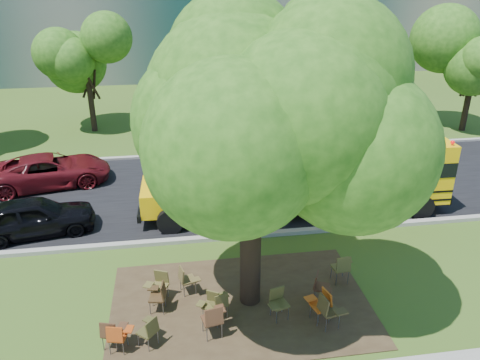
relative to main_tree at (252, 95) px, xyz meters
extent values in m
plane|color=#37551A|center=(-1.28, 0.36, -5.78)|extent=(160.00, 160.00, 0.00)
cube|color=#382819|center=(-0.28, -0.14, -5.76)|extent=(7.00, 4.50, 0.03)
cube|color=black|center=(-1.28, 7.36, -5.76)|extent=(80.00, 8.00, 0.04)
cube|color=gray|center=(-1.28, 3.36, -5.71)|extent=(80.00, 0.25, 0.14)
cube|color=gray|center=(-1.28, 11.46, -5.71)|extent=(80.00, 0.25, 0.14)
cylinder|color=black|center=(-6.28, 16.36, -4.03)|extent=(0.32, 0.32, 3.50)
sphere|color=#255714|center=(-6.28, 16.36, -1.56)|extent=(4.80, 4.80, 4.80)
cylinder|color=black|center=(6.72, 14.36, -3.68)|extent=(0.38, 0.38, 4.20)
sphere|color=#255714|center=(6.72, 14.36, -0.74)|extent=(5.60, 5.60, 5.60)
cylinder|color=black|center=(14.72, 13.36, -3.98)|extent=(0.34, 0.34, 3.60)
sphere|color=#255714|center=(14.72, 13.36, -1.43)|extent=(5.00, 5.00, 5.00)
cylinder|color=black|center=(0.00, 0.00, -3.42)|extent=(0.56, 0.56, 4.71)
sphere|color=#255714|center=(0.00, 0.00, 0.01)|extent=(7.20, 7.20, 7.20)
cube|color=#F5B607|center=(3.12, 5.01, -4.15)|extent=(10.13, 2.57, 2.24)
cube|color=black|center=(3.40, 5.00, -3.90)|extent=(9.58, 2.59, 0.55)
cube|color=#F5B607|center=(-2.49, 5.17, -4.86)|extent=(1.25, 2.05, 0.87)
cube|color=black|center=(3.12, 5.01, -4.72)|extent=(10.15, 2.60, 0.07)
cube|color=black|center=(3.12, 5.01, -5.06)|extent=(10.15, 2.60, 0.07)
cylinder|color=black|center=(-2.12, 4.01, -5.32)|extent=(0.92, 0.30, 0.92)
cylinder|color=black|center=(-2.06, 6.30, -5.32)|extent=(0.92, 0.30, 0.92)
cylinder|color=black|center=(5.74, 3.79, -5.32)|extent=(0.92, 0.30, 0.92)
cylinder|color=black|center=(5.81, 6.08, -5.32)|extent=(0.92, 0.30, 0.92)
cylinder|color=black|center=(7.02, 3.75, -5.32)|extent=(0.92, 0.30, 0.92)
cylinder|color=black|center=(7.09, 6.04, -5.32)|extent=(0.92, 0.30, 0.92)
cube|color=#A63E11|center=(-3.42, -1.39, -5.34)|extent=(0.48, 0.47, 0.05)
cube|color=#A63E11|center=(-3.46, -1.56, -5.13)|extent=(0.40, 0.17, 0.39)
cube|color=#A63E11|center=(-3.17, -1.31, -5.22)|extent=(0.27, 0.31, 0.03)
cylinder|color=slate|center=(-3.55, -1.20, -5.56)|extent=(0.02, 0.02, 0.44)
cylinder|color=slate|center=(-3.30, -1.59, -5.56)|extent=(0.02, 0.02, 0.44)
cube|color=#462919|center=(-3.58, -1.24, -5.34)|extent=(0.50, 0.49, 0.05)
cube|color=#462919|center=(-3.63, -1.41, -5.13)|extent=(0.40, 0.20, 0.39)
cube|color=#462919|center=(-3.32, -1.18, -5.22)|extent=(0.28, 0.32, 0.03)
cylinder|color=slate|center=(-3.69, -1.04, -5.56)|extent=(0.02, 0.02, 0.44)
cylinder|color=slate|center=(-3.47, -1.45, -5.56)|extent=(0.02, 0.02, 0.44)
cube|color=#413D1C|center=(-2.73, -1.33, -5.34)|extent=(0.56, 0.56, 0.05)
cube|color=#413D1C|center=(-2.60, -1.45, -5.12)|extent=(0.33, 0.36, 0.39)
cube|color=#413D1C|center=(-2.68, -1.07, -5.22)|extent=(0.35, 0.34, 0.03)
cylinder|color=slate|center=(-2.96, -1.35, -5.56)|extent=(0.02, 0.02, 0.44)
cylinder|color=slate|center=(-2.50, -1.32, -5.56)|extent=(0.02, 0.02, 0.44)
cube|color=#4F4A22|center=(-1.14, -0.58, -5.38)|extent=(0.50, 0.50, 0.04)
cube|color=#4F4A22|center=(-1.06, -0.44, -5.18)|extent=(0.35, 0.25, 0.36)
cube|color=#4F4A22|center=(-1.39, -0.58, -5.27)|extent=(0.30, 0.31, 0.03)
cylinder|color=slate|center=(-1.09, -0.79, -5.58)|extent=(0.02, 0.02, 0.40)
cylinder|color=slate|center=(-1.19, -0.37, -5.58)|extent=(0.02, 0.02, 0.40)
cube|color=#4D2D1B|center=(-1.16, -1.22, -5.27)|extent=(0.55, 0.53, 0.06)
cube|color=#4D2D1B|center=(-1.12, -1.42, -5.03)|extent=(0.46, 0.19, 0.45)
cube|color=#4D2D1B|center=(-0.93, -1.01, -5.14)|extent=(0.30, 0.36, 0.03)
cylinder|color=slate|center=(-1.39, -1.07, -5.53)|extent=(0.03, 0.03, 0.50)
cylinder|color=slate|center=(-0.94, -1.37, -5.53)|extent=(0.03, 0.03, 0.50)
cube|color=#4C4721|center=(0.64, -0.84, -5.32)|extent=(0.51, 0.50, 0.05)
cube|color=#4C4721|center=(0.59, -0.67, -5.10)|extent=(0.42, 0.20, 0.41)
cube|color=#4C4721|center=(0.44, -1.04, -5.20)|extent=(0.29, 0.33, 0.03)
cylinder|color=slate|center=(0.85, -0.96, -5.55)|extent=(0.02, 0.02, 0.46)
cylinder|color=slate|center=(0.42, -0.72, -5.55)|extent=(0.02, 0.02, 0.46)
cube|color=#C95715|center=(1.65, -1.09, -5.31)|extent=(0.52, 0.53, 0.05)
cube|color=#C95715|center=(1.83, -1.04, -5.08)|extent=(0.20, 0.43, 0.42)
cube|color=#C95715|center=(1.44, -0.89, -5.18)|extent=(0.34, 0.30, 0.03)
cylinder|color=slate|center=(1.52, -1.31, -5.54)|extent=(0.03, 0.03, 0.47)
cylinder|color=slate|center=(1.77, -0.88, -5.54)|extent=(0.03, 0.03, 0.47)
cube|color=#43381D|center=(1.82, -1.32, -5.28)|extent=(0.53, 0.55, 0.06)
cube|color=#43381D|center=(1.62, -1.36, -5.04)|extent=(0.19, 0.45, 0.44)
cube|color=#43381D|center=(2.02, -1.55, -5.15)|extent=(0.35, 0.30, 0.03)
cylinder|color=slate|center=(1.96, -1.10, -5.53)|extent=(0.03, 0.03, 0.50)
cylinder|color=slate|center=(1.67, -1.54, -5.53)|extent=(0.03, 0.03, 0.50)
cube|color=#3C2915|center=(-2.51, -0.08, -5.32)|extent=(0.47, 0.48, 0.05)
cube|color=#3C2915|center=(-2.34, -0.11, -5.10)|extent=(0.16, 0.41, 0.40)
cube|color=#3C2915|center=(-2.61, 0.18, -5.20)|extent=(0.31, 0.27, 0.03)
cylinder|color=slate|center=(-2.71, -0.22, -5.55)|extent=(0.02, 0.02, 0.45)
cylinder|color=slate|center=(-2.32, 0.06, -5.55)|extent=(0.02, 0.02, 0.45)
cube|color=brown|center=(-2.46, 0.37, -5.32)|extent=(0.55, 0.54, 0.05)
cube|color=brown|center=(-2.39, 0.54, -5.10)|extent=(0.41, 0.25, 0.41)
cube|color=brown|center=(-2.74, 0.34, -5.20)|extent=(0.32, 0.35, 0.03)
cylinder|color=slate|center=(-2.37, 0.14, -5.55)|extent=(0.02, 0.02, 0.45)
cylinder|color=slate|center=(-2.55, 0.60, -5.55)|extent=(0.02, 0.02, 0.45)
cube|color=brown|center=(-1.67, 0.59, -5.33)|extent=(0.49, 0.51, 0.05)
cube|color=brown|center=(-1.85, 0.55, -5.11)|extent=(0.19, 0.41, 0.40)
cube|color=brown|center=(-1.48, 0.40, -5.21)|extent=(0.33, 0.28, 0.03)
cylinder|color=slate|center=(-1.55, 0.80, -5.55)|extent=(0.02, 0.02, 0.45)
cylinder|color=slate|center=(-1.79, 0.38, -5.55)|extent=(0.02, 0.02, 0.45)
cube|color=#43401D|center=(-0.92, -0.55, -5.35)|extent=(0.51, 0.50, 0.05)
cube|color=#43401D|center=(-0.86, -0.70, -5.15)|extent=(0.38, 0.23, 0.38)
cube|color=#43401D|center=(-0.77, -0.34, -5.24)|extent=(0.29, 0.32, 0.03)
cylinder|color=slate|center=(-1.13, -0.46, -5.57)|extent=(0.02, 0.02, 0.42)
cylinder|color=slate|center=(-0.72, -0.63, -5.57)|extent=(0.02, 0.02, 0.42)
cube|color=#442718|center=(1.95, -0.31, -5.32)|extent=(0.55, 0.56, 0.05)
cube|color=#442718|center=(1.78, -0.23, -5.10)|extent=(0.26, 0.41, 0.41)
cube|color=#442718|center=(1.97, -0.59, -5.20)|extent=(0.35, 0.32, 0.03)
cylinder|color=slate|center=(2.18, -0.23, -5.55)|extent=(0.02, 0.02, 0.45)
cylinder|color=slate|center=(1.72, -0.39, -5.55)|extent=(0.02, 0.02, 0.45)
cube|color=brown|center=(2.74, 0.46, -5.29)|extent=(0.49, 0.47, 0.05)
cube|color=brown|center=(2.76, 0.27, -5.05)|extent=(0.44, 0.14, 0.43)
cube|color=brown|center=(2.99, 0.64, -5.16)|extent=(0.26, 0.32, 0.03)
cylinder|color=slate|center=(2.54, 0.63, -5.53)|extent=(0.03, 0.03, 0.48)
cylinder|color=slate|center=(2.94, 0.30, -5.53)|extent=(0.03, 0.03, 0.48)
imported|color=black|center=(-6.72, 4.66, -5.10)|extent=(4.21, 2.29, 1.36)
imported|color=#500D13|center=(-7.07, 8.86, -5.10)|extent=(5.25, 3.21, 1.36)
camera|label=1|loc=(-1.83, -10.34, 2.55)|focal=35.00mm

